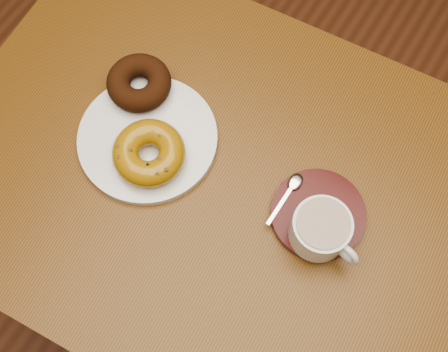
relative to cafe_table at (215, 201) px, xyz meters
The scene contains 8 objects.
ground 0.72m from the cafe_table, 43.50° to the left, with size 6.00×6.00×0.00m, color brown.
cafe_table is the anchor object (origin of this frame).
donut_plate 0.19m from the cafe_table, behind, with size 0.23×0.23×0.01m, color silver.
donut_cinnamon 0.25m from the cafe_table, 161.44° to the left, with size 0.11×0.11×0.04m, color black.
donut_caramel 0.20m from the cafe_table, 160.48° to the right, with size 0.15×0.15×0.04m.
saucer 0.22m from the cafe_table, ahead, with size 0.15×0.15×0.02m, color #340807.
coffee_cup 0.26m from the cafe_table, ahead, with size 0.11×0.09×0.06m.
teaspoon 0.20m from the cafe_table, 19.53° to the left, with size 0.02×0.10×0.01m.
Camera 1 is at (0.04, -0.41, 1.66)m, focal length 45.00 mm.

